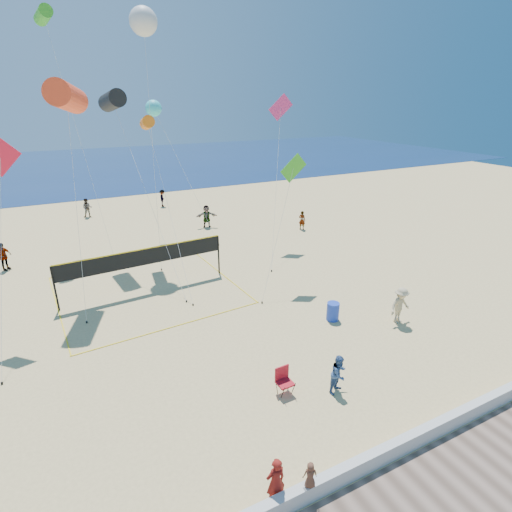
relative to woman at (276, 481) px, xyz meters
name	(u,v)px	position (x,y,z in m)	size (l,w,h in m)	color
ground	(283,416)	(1.83, 2.65, -0.79)	(120.00, 120.00, 0.00)	#D7BC79
ocean	(92,166)	(1.83, 64.65, -0.77)	(140.00, 50.00, 0.03)	navy
seawall	(337,478)	(1.83, -0.35, -0.49)	(32.00, 0.30, 0.60)	silver
woman	(276,481)	(0.00, 0.00, 0.00)	(0.57, 0.38, 1.57)	maroon
toddler	(310,475)	(0.84, -0.40, 0.21)	(0.39, 0.25, 0.80)	#573222
bystander_a	(339,374)	(4.33, 2.85, 0.00)	(0.76, 0.59, 1.56)	#324E7E
bystander_b	(400,305)	(10.11, 5.53, 0.15)	(1.21, 0.70, 1.88)	tan
far_person_0	(3,257)	(-7.73, 21.81, 0.13)	(1.08, 0.45, 1.84)	gray
far_person_1	(207,216)	(7.12, 24.62, 0.17)	(1.77, 0.56, 1.91)	gray
far_person_2	(302,220)	(14.08, 20.42, 0.00)	(0.58, 0.38, 1.58)	gray
far_person_3	(87,208)	(-1.70, 32.48, 0.09)	(0.85, 0.66, 1.76)	gray
far_person_4	(163,198)	(5.56, 33.30, 0.07)	(1.10, 0.63, 1.70)	gray
camp_chair	(284,379)	(2.45, 3.73, -0.17)	(0.61, 0.74, 1.20)	#AC131F
trash_barrel	(333,311)	(7.36, 7.21, -0.32)	(0.62, 0.62, 0.93)	#1B3AB5
volleyball_net	(144,262)	(-0.23, 14.78, 0.97)	(10.18, 10.04, 2.55)	black
kite_0	(67,97)	(-2.76, 16.22, 9.63)	(2.21, 5.50, 11.26)	#FA431F
kite_1	(112,101)	(-0.02, 20.57, 9.43)	(2.13, 9.67, 10.92)	black
kite_2	(147,123)	(1.77, 19.69, 8.14)	(0.92, 8.92, 9.43)	orange
kite_3	(1,168)	(-5.91, 13.40, 6.84)	(2.13, 4.89, 8.88)	red
kite_4	(292,174)	(7.89, 12.33, 5.64)	(3.93, 2.30, 7.57)	green
kite_5	(280,114)	(10.98, 19.12, 8.50)	(4.64, 5.79, 10.68)	#C52B73
kite_6	(143,21)	(2.26, 20.35, 13.77)	(2.03, 4.17, 15.38)	silver
kite_7	(154,108)	(3.56, 25.23, 8.85)	(3.54, 6.09, 10.25)	#38D0DC
kite_8	(43,15)	(-2.87, 25.17, 14.41)	(2.30, 6.29, 15.76)	green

